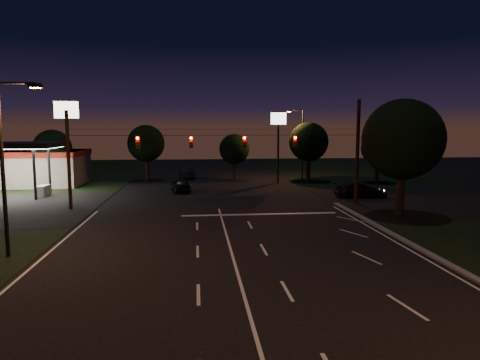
{
  "coord_description": "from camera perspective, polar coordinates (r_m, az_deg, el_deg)",
  "views": [
    {
      "loc": [
        -1.84,
        -20.47,
        6.62
      ],
      "look_at": [
        1.21,
        8.9,
        3.0
      ],
      "focal_mm": 32.0,
      "sensor_mm": 36.0,
      "label": 1
    }
  ],
  "objects": [
    {
      "name": "pole_sign_left_near",
      "position": [
        44.18,
        -22.08,
        6.95
      ],
      "size": [
        2.2,
        0.3,
        9.1
      ],
      "color": "black",
      "rests_on": "ground"
    },
    {
      "name": "street_light_right_far",
      "position": [
        54.09,
        8.1,
        5.46
      ],
      "size": [
        2.2,
        0.35,
        9.0
      ],
      "color": "black",
      "rests_on": "ground"
    },
    {
      "name": "tree_far_a",
      "position": [
        53.15,
        -23.66,
        3.85
      ],
      "size": [
        4.2,
        4.2,
        6.42
      ],
      "color": "black",
      "rests_on": "ground"
    },
    {
      "name": "tree_far_b",
      "position": [
        54.98,
        -12.38,
        4.73
      ],
      "size": [
        4.6,
        4.6,
        6.98
      ],
      "color": "black",
      "rests_on": "ground"
    },
    {
      "name": "tree_far_c",
      "position": [
        53.86,
        -0.75,
        4.09
      ],
      "size": [
        3.8,
        3.8,
        5.86
      ],
      "color": "black",
      "rests_on": "ground"
    },
    {
      "name": "utility_pole_right",
      "position": [
        38.64,
        15.17,
        -3.12
      ],
      "size": [
        0.3,
        0.3,
        9.0
      ],
      "primitive_type": "cylinder",
      "color": "black",
      "rests_on": "ground"
    },
    {
      "name": "car_oncoming_a",
      "position": [
        44.82,
        -7.93,
        -0.62
      ],
      "size": [
        2.41,
        4.57,
        1.48
      ],
      "primitive_type": "imported",
      "rotation": [
        0.0,
        0.0,
        3.3
      ],
      "color": "black",
      "rests_on": "ground"
    },
    {
      "name": "utility_pole_left",
      "position": [
        37.49,
        -21.6,
        -3.68
      ],
      "size": [
        0.28,
        0.28,
        8.0
      ],
      "primitive_type": "cylinder",
      "color": "black",
      "rests_on": "ground"
    },
    {
      "name": "tree_far_d",
      "position": [
        53.46,
        9.13,
        4.98
      ],
      "size": [
        4.8,
        4.8,
        7.3
      ],
      "color": "black",
      "rests_on": "ground"
    },
    {
      "name": "gas_station",
      "position": [
        54.82,
        -27.35,
        1.77
      ],
      "size": [
        14.2,
        16.1,
        5.25
      ],
      "color": "gray",
      "rests_on": "ground"
    },
    {
      "name": "car_cross",
      "position": [
        42.35,
        15.79,
        -1.29
      ],
      "size": [
        5.08,
        2.45,
        1.43
      ],
      "primitive_type": "imported",
      "rotation": [
        0.0,
        0.0,
        1.48
      ],
      "color": "black",
      "rests_on": "ground"
    },
    {
      "name": "cross_street_right",
      "position": [
        43.02,
        24.69,
        -2.51
      ],
      "size": [
        20.0,
        16.0,
        0.02
      ],
      "primitive_type": "cube",
      "color": "black",
      "rests_on": "ground"
    },
    {
      "name": "signal_span",
      "position": [
        35.5,
        -2.97,
        5.18
      ],
      "size": [
        24.0,
        0.4,
        1.56
      ],
      "color": "black",
      "rests_on": "ground"
    },
    {
      "name": "car_oncoming_b",
      "position": [
        56.37,
        -7.18,
        0.93
      ],
      "size": [
        2.35,
        4.61,
        1.45
      ],
      "primitive_type": "imported",
      "rotation": [
        0.0,
        0.0,
        3.34
      ],
      "color": "black",
      "rests_on": "ground"
    },
    {
      "name": "tree_far_e",
      "position": [
        54.24,
        17.88,
        4.0
      ],
      "size": [
        4.0,
        4.0,
        6.18
      ],
      "color": "black",
      "rests_on": "ground"
    },
    {
      "name": "tree_right_near",
      "position": [
        34.28,
        20.78,
        4.96
      ],
      "size": [
        6.0,
        6.0,
        8.76
      ],
      "color": "black",
      "rests_on": "ground"
    },
    {
      "name": "center_line",
      "position": [
        16.01,
        1.25,
        -17.4
      ],
      "size": [
        0.14,
        40.0,
        0.01
      ],
      "primitive_type": "cube",
      "color": "silver",
      "rests_on": "ground"
    },
    {
      "name": "street_light_left",
      "position": [
        24.4,
        -28.62,
        2.9
      ],
      "size": [
        2.2,
        0.35,
        9.0
      ],
      "color": "black",
      "rests_on": "ground"
    },
    {
      "name": "ground",
      "position": [
        21.59,
        -0.78,
        -10.87
      ],
      "size": [
        140.0,
        140.0,
        0.0
      ],
      "primitive_type": "plane",
      "color": "black",
      "rests_on": "ground"
    },
    {
      "name": "pole_sign_right",
      "position": [
        51.42,
        5.13,
        6.54
      ],
      "size": [
        1.8,
        0.3,
        8.4
      ],
      "color": "black",
      "rests_on": "ground"
    },
    {
      "name": "stop_bar",
      "position": [
        33.0,
        2.63,
        -4.58
      ],
      "size": [
        12.0,
        0.5,
        0.01
      ],
      "primitive_type": "cube",
      "color": "silver",
      "rests_on": "ground"
    }
  ]
}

